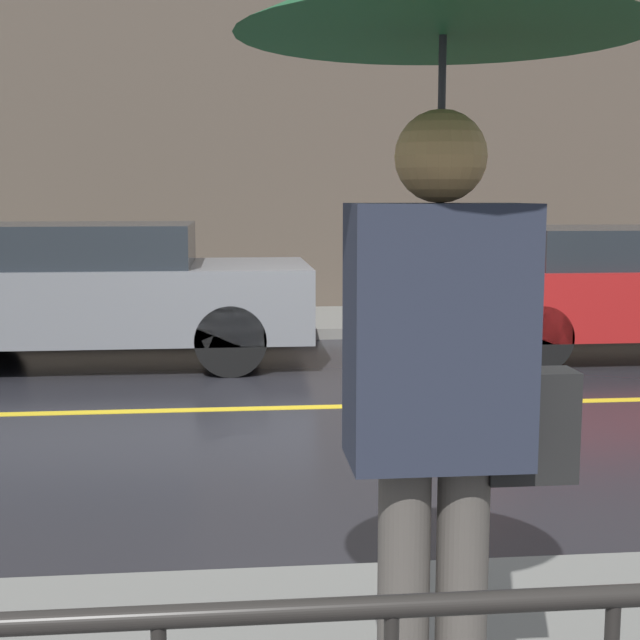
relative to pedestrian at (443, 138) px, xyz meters
The scene contains 7 objects.
ground_plane 5.05m from the pedestrian, 87.23° to the left, with size 80.00×80.00×0.00m, color black.
sidewalk_far 9.30m from the pedestrian, 88.57° to the left, with size 28.00×2.15×0.13m.
lane_marking 5.05m from the pedestrian, 87.23° to the left, with size 25.20×0.12×0.01m.
building_storefront 10.40m from the pedestrian, 88.74° to the left, with size 28.00×0.30×5.61m.
pedestrian is the anchor object (origin of this frame).
car_grey 7.19m from the pedestrian, 105.42° to the left, with size 4.17×1.84×1.41m.
car_red 7.82m from the pedestrian, 62.27° to the left, with size 3.96×1.94×1.35m.
Camera 1 is at (-0.77, -6.95, 1.69)m, focal length 50.00 mm.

